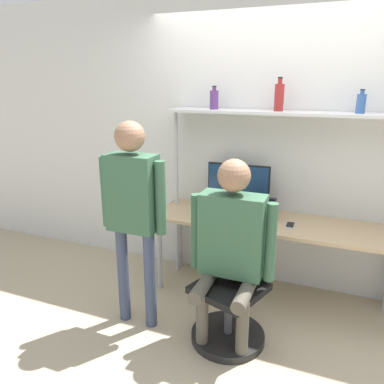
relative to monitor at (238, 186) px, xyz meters
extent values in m
plane|color=tan|center=(0.36, -0.47, -0.98)|extent=(12.00, 12.00, 0.00)
cube|color=silver|center=(0.36, 0.18, 0.37)|extent=(8.00, 0.06, 2.70)
cube|color=tan|center=(0.36, -0.15, -0.26)|extent=(2.10, 0.60, 0.03)
cylinder|color=#A5A5AA|center=(-0.63, -0.39, -0.62)|extent=(0.05, 0.05, 0.71)
cylinder|color=#A5A5AA|center=(-0.63, 0.09, -0.62)|extent=(0.05, 0.05, 0.71)
cube|color=silver|center=(0.36, -0.01, 0.67)|extent=(2.00, 0.30, 0.02)
cylinder|color=#B2B2B7|center=(-0.62, -0.01, -0.15)|extent=(0.04, 0.04, 1.66)
cylinder|color=black|center=(0.00, 0.00, -0.24)|extent=(0.21, 0.21, 0.01)
cylinder|color=black|center=(0.00, 0.00, -0.19)|extent=(0.06, 0.06, 0.09)
cube|color=black|center=(0.00, 0.00, 0.03)|extent=(0.58, 0.01, 0.36)
cube|color=navy|center=(0.00, 0.00, 0.03)|extent=(0.56, 0.02, 0.33)
cube|color=#333338|center=(0.24, -0.23, -0.24)|extent=(0.29, 0.20, 0.01)
cube|color=black|center=(0.24, -0.25, -0.23)|extent=(0.25, 0.11, 0.00)
cube|color=#333338|center=(0.24, -0.15, -0.13)|extent=(0.29, 0.04, 0.20)
cube|color=black|center=(0.24, -0.15, -0.13)|extent=(0.26, 0.03, 0.18)
cube|color=silver|center=(0.52, -0.20, -0.24)|extent=(0.07, 0.15, 0.01)
cube|color=black|center=(0.52, -0.20, -0.23)|extent=(0.06, 0.13, 0.00)
cylinder|color=black|center=(0.19, -0.87, -0.95)|extent=(0.56, 0.56, 0.06)
cylinder|color=#4C4C51|center=(0.19, -0.87, -0.74)|extent=(0.06, 0.06, 0.36)
cube|color=black|center=(0.19, -0.87, -0.54)|extent=(0.59, 0.59, 0.05)
cube|color=black|center=(0.26, -0.67, -0.29)|extent=(0.40, 0.18, 0.45)
cylinder|color=#4C473D|center=(0.04, -1.04, -0.74)|extent=(0.09, 0.09, 0.47)
cylinder|color=#4C473D|center=(0.34, -1.04, -0.74)|extent=(0.09, 0.09, 0.47)
cylinder|color=#4C473D|center=(0.04, -1.01, -0.47)|extent=(0.10, 0.38, 0.10)
cylinder|color=#4C473D|center=(0.34, -1.01, -0.47)|extent=(0.10, 0.38, 0.10)
cube|color=#33593F|center=(0.19, -0.84, -0.12)|extent=(0.46, 0.20, 0.60)
cylinder|color=#33593F|center=(-0.09, -0.84, -0.14)|extent=(0.08, 0.08, 0.57)
cylinder|color=#33593F|center=(0.46, -0.84, -0.14)|extent=(0.08, 0.08, 0.57)
sphere|color=#8C664C|center=(0.19, -0.84, 0.31)|extent=(0.23, 0.23, 0.23)
cylinder|color=#38425B|center=(-0.69, -0.93, -0.57)|extent=(0.09, 0.09, 0.82)
cylinder|color=#38425B|center=(-0.44, -0.93, -0.57)|extent=(0.09, 0.09, 0.82)
cube|color=#33593F|center=(-0.56, -0.93, 0.13)|extent=(0.38, 0.20, 0.58)
cylinder|color=#33593F|center=(-0.80, -0.93, 0.12)|extent=(0.08, 0.08, 0.55)
cylinder|color=#33593F|center=(-0.33, -0.93, 0.12)|extent=(0.08, 0.08, 0.55)
sphere|color=#8C664C|center=(-0.56, -0.93, 0.55)|extent=(0.22, 0.22, 0.22)
cylinder|color=maroon|center=(0.32, -0.01, 0.80)|extent=(0.08, 0.08, 0.22)
cylinder|color=maroon|center=(0.32, -0.01, 0.93)|extent=(0.04, 0.04, 0.04)
cylinder|color=black|center=(0.32, -0.01, 0.95)|extent=(0.04, 0.04, 0.01)
cylinder|color=#335999|center=(0.95, -0.01, 0.76)|extent=(0.07, 0.07, 0.15)
cylinder|color=#335999|center=(0.95, -0.01, 0.85)|extent=(0.03, 0.03, 0.03)
cylinder|color=black|center=(0.95, -0.01, 0.86)|extent=(0.03, 0.03, 0.01)
cylinder|color=#593372|center=(-0.24, -0.01, 0.77)|extent=(0.08, 0.08, 0.16)
cylinder|color=#593372|center=(-0.24, -0.01, 0.86)|extent=(0.03, 0.03, 0.03)
cylinder|color=black|center=(-0.24, -0.01, 0.88)|extent=(0.04, 0.04, 0.01)
camera|label=1|loc=(0.83, -3.24, 0.93)|focal=35.00mm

